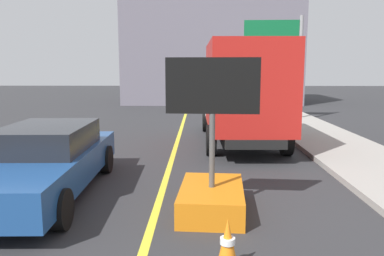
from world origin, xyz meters
TOP-DOWN VIEW (x-y plane):
  - arrow_board_trailer at (0.99, 9.24)m, footprint 1.60×1.87m
  - box_truck at (2.19, 15.54)m, footprint 2.57×6.79m
  - pickup_car at (-2.31, 10.13)m, footprint 2.07×5.12m
  - highway_guide_sign at (4.80, 21.38)m, footprint 2.79×0.22m
  - far_building_block at (1.61, 32.15)m, footprint 12.55×6.94m
  - traffic_cone_mid_lane at (1.13, 7.25)m, footprint 0.36×0.36m

SIDE VIEW (x-z plane):
  - traffic_cone_mid_lane at x=1.13m, z-range -0.01..0.67m
  - arrow_board_trailer at x=0.99m, z-range -0.87..1.83m
  - pickup_car at x=-2.31m, z-range 0.01..1.39m
  - box_truck at x=2.19m, z-range 0.14..3.45m
  - highway_guide_sign at x=4.80m, z-range 0.92..5.92m
  - far_building_block at x=1.61m, z-range 0.00..7.15m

